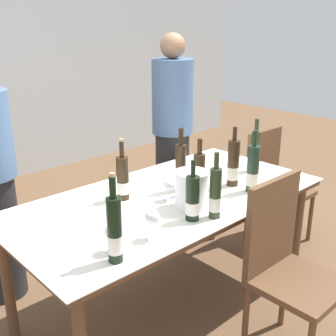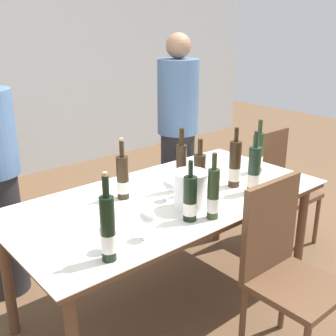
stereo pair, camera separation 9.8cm
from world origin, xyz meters
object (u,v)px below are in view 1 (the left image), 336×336
(wine_bottle_3, at_px, (253,170))
(wine_bottle_4, at_px, (255,152))
(dining_table, at_px, (168,207))
(ice_bucket, at_px, (191,189))
(wine_glass_0, at_px, (152,218))
(wine_bottle_5, at_px, (123,179))
(person_guest_left, at_px, (172,138))
(wine_bottle_2, at_px, (233,165))
(wine_glass_2, at_px, (113,233))
(wine_bottle_1, at_px, (199,174))
(chair_near_front, at_px, (285,260))
(wine_bottle_0, at_px, (193,200))
(wine_bottle_8, at_px, (215,194))
(wine_bottle_6, at_px, (181,168))
(wine_glass_1, at_px, (169,185))
(chair_right_end, at_px, (273,179))
(wine_bottle_7, at_px, (115,231))

(wine_bottle_3, relative_size, wine_bottle_4, 1.05)
(dining_table, relative_size, ice_bucket, 9.10)
(wine_bottle_4, xyz_separation_m, wine_glass_0, (-1.16, -0.26, -0.03))
(wine_bottle_5, height_order, person_guest_left, person_guest_left)
(wine_bottle_3, bearing_deg, wine_bottle_2, 92.96)
(wine_bottle_2, relative_size, wine_glass_2, 2.78)
(wine_bottle_1, height_order, chair_near_front, wine_bottle_1)
(wine_bottle_0, xyz_separation_m, wine_glass_0, (-0.29, -0.01, -0.01))
(wine_bottle_8, relative_size, wine_glass_0, 2.37)
(wine_bottle_6, height_order, wine_glass_0, wine_bottle_6)
(wine_bottle_5, xyz_separation_m, wine_bottle_8, (0.21, -0.53, 0.01))
(wine_glass_1, bearing_deg, wine_glass_2, -156.48)
(wine_bottle_2, distance_m, chair_near_front, 0.70)
(chair_right_end, height_order, person_guest_left, person_guest_left)
(dining_table, relative_size, wine_bottle_0, 5.86)
(wine_bottle_3, relative_size, wine_glass_1, 2.82)
(wine_glass_2, xyz_separation_m, chair_near_front, (0.80, -0.41, -0.29))
(wine_bottle_6, distance_m, wine_glass_1, 0.18)
(dining_table, bearing_deg, wine_bottle_8, -91.13)
(wine_glass_0, bearing_deg, wine_bottle_5, 68.27)
(wine_bottle_0, distance_m, wine_glass_1, 0.28)
(wine_bottle_3, relative_size, wine_glass_0, 2.53)
(wine_glass_2, bearing_deg, wine_glass_0, -7.87)
(wine_bottle_1, relative_size, person_guest_left, 0.20)
(wine_glass_0, bearing_deg, ice_bucket, 17.68)
(wine_bottle_0, height_order, chair_near_front, wine_bottle_0)
(wine_glass_2, bearing_deg, wine_bottle_5, 48.50)
(chair_right_end, xyz_separation_m, person_guest_left, (-0.52, 0.65, 0.32))
(wine_glass_2, bearing_deg, wine_bottle_4, 9.44)
(wine_bottle_5, height_order, wine_glass_0, wine_bottle_5)
(wine_bottle_6, bearing_deg, ice_bucket, -121.21)
(wine_bottle_1, distance_m, chair_near_front, 0.70)
(ice_bucket, bearing_deg, wine_bottle_8, -89.88)
(wine_bottle_8, relative_size, wine_glass_1, 2.64)
(wine_glass_0, xyz_separation_m, wine_glass_2, (-0.21, 0.03, -0.01))
(wine_bottle_1, relative_size, wine_bottle_2, 0.90)
(wine_bottle_6, bearing_deg, wine_glass_0, -146.70)
(dining_table, distance_m, wine_glass_0, 0.55)
(dining_table, height_order, chair_near_front, chair_near_front)
(chair_near_front, xyz_separation_m, person_guest_left, (0.55, 1.44, 0.27))
(wine_bottle_2, bearing_deg, wine_bottle_5, 155.20)
(wine_bottle_3, height_order, wine_bottle_5, wine_bottle_3)
(wine_bottle_1, distance_m, wine_bottle_4, 0.58)
(wine_bottle_0, relative_size, wine_bottle_8, 0.91)
(wine_bottle_1, relative_size, wine_bottle_6, 0.87)
(wine_bottle_4, relative_size, wine_bottle_8, 1.02)
(wine_bottle_5, xyz_separation_m, wine_bottle_7, (-0.44, -0.52, 0.02))
(wine_bottle_6, relative_size, wine_glass_0, 2.58)
(dining_table, xyz_separation_m, wine_bottle_6, (0.13, 0.02, 0.21))
(wine_bottle_2, distance_m, wine_glass_2, 1.05)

